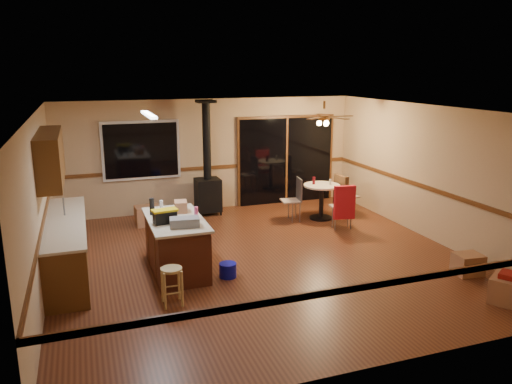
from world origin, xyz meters
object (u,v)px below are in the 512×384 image
kitchen_island (176,244)px  box_under_window (148,215)px  dining_table (321,196)px  wood_stove (208,183)px  box_corner_a (507,289)px  toolbox_grey (185,222)px  chair_right (342,191)px  toolbox_black (165,217)px  chair_left (295,194)px  bar_stool (172,286)px  box_corner_b (468,264)px  chair_near (344,202)px  blue_bucket (228,270)px

kitchen_island → box_under_window: size_ratio=3.25×
dining_table → box_under_window: dining_table is taller
wood_stove → box_corner_a: 6.51m
kitchen_island → dining_table: size_ratio=2.10×
toolbox_grey → chair_right: size_ratio=0.64×
kitchen_island → toolbox_grey: toolbox_grey is taller
toolbox_black → chair_left: size_ratio=0.68×
dining_table → bar_stool: bearing=-141.7°
toolbox_grey → toolbox_black: 0.37m
bar_stool → box_corner_b: bearing=-6.3°
bar_stool → toolbox_black: bearing=84.5°
bar_stool → kitchen_island: bearing=76.4°
wood_stove → box_under_window: bearing=-165.6°
toolbox_grey → bar_stool: size_ratio=0.81×
kitchen_island → bar_stool: 1.26m
toolbox_grey → box_corner_a: size_ratio=0.92×
box_under_window → box_corner_b: bearing=-44.0°
dining_table → chair_near: chair_near is taller
toolbox_grey → chair_left: bearing=39.4°
kitchen_island → chair_near: (3.66, 0.97, 0.14)m
kitchen_island → box_corner_b: size_ratio=3.97×
chair_left → chair_near: bearing=-55.4°
kitchen_island → chair_near: bearing=14.9°
wood_stove → box_corner_a: wood_stove is taller
toolbox_black → dining_table: toolbox_black is taller
kitchen_island → chair_right: chair_right is taller
bar_stool → box_corner_a: size_ratio=1.13×
blue_bucket → box_corner_a: bearing=-31.5°
wood_stove → chair_near: wood_stove is taller
toolbox_black → box_corner_b: (4.64, -1.54, -0.83)m
wood_stove → toolbox_grey: size_ratio=5.59×
toolbox_black → wood_stove: bearing=65.3°
chair_left → chair_right: size_ratio=0.74×
dining_table → chair_left: size_ratio=1.55×
chair_right → box_corner_b: bearing=-84.6°
toolbox_black → bar_stool: bearing=-95.5°
chair_left → bar_stool: bearing=-136.2°
bar_stool → blue_bucket: 1.22m
toolbox_grey → dining_table: size_ratio=0.56×
chair_near → box_corner_b: bearing=-73.7°
wood_stove → chair_near: bearing=-41.4°
toolbox_grey → toolbox_black: bearing=133.2°
chair_left → toolbox_black: bearing=-146.2°
kitchen_island → dining_table: (3.59, 1.85, 0.07)m
box_under_window → box_corner_b: (4.57, -4.42, -0.04)m
bar_stool → box_corner_b: 4.77m
wood_stove → chair_near: size_ratio=3.60×
chair_left → toolbox_grey: bearing=-140.6°
wood_stove → toolbox_black: (-1.49, -3.24, 0.27)m
blue_bucket → box_corner_b: (3.73, -1.19, 0.06)m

